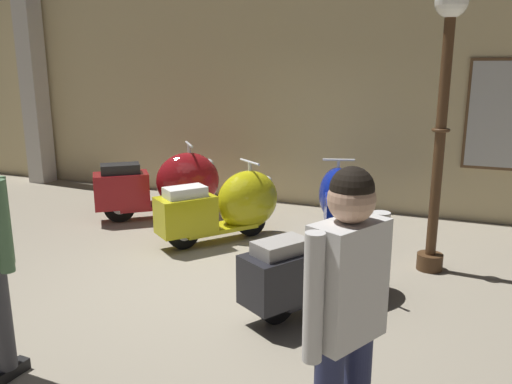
{
  "coord_description": "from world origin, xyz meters",
  "views": [
    {
      "loc": [
        2.39,
        -4.45,
        2.19
      ],
      "look_at": [
        0.04,
        1.4,
        0.65
      ],
      "focal_mm": 36.24,
      "sensor_mm": 36.0,
      "label": 1
    }
  ],
  "objects_px": {
    "scooter_0": "(168,185)",
    "scooter_3": "(330,259)",
    "lamppost": "(443,107)",
    "visitor_0": "(346,312)",
    "scooter_1": "(230,205)",
    "scooter_2": "(339,202)"
  },
  "relations": [
    {
      "from": "scooter_0",
      "to": "scooter_3",
      "type": "distance_m",
      "value": 3.47
    },
    {
      "from": "lamppost",
      "to": "scooter_0",
      "type": "bearing_deg",
      "value": 169.85
    },
    {
      "from": "visitor_0",
      "to": "scooter_1",
      "type": "bearing_deg",
      "value": -30.51
    },
    {
      "from": "scooter_2",
      "to": "scooter_0",
      "type": "bearing_deg",
      "value": 78.07
    },
    {
      "from": "scooter_2",
      "to": "scooter_3",
      "type": "relative_size",
      "value": 1.03
    },
    {
      "from": "scooter_3",
      "to": "visitor_0",
      "type": "bearing_deg",
      "value": -133.14
    },
    {
      "from": "scooter_1",
      "to": "scooter_3",
      "type": "relative_size",
      "value": 1.0
    },
    {
      "from": "visitor_0",
      "to": "scooter_3",
      "type": "bearing_deg",
      "value": -47.79
    },
    {
      "from": "scooter_1",
      "to": "lamppost",
      "type": "xyz_separation_m",
      "value": [
        2.47,
        -0.09,
        1.33
      ]
    },
    {
      "from": "scooter_2",
      "to": "lamppost",
      "type": "xyz_separation_m",
      "value": [
        1.24,
        -0.87,
        1.34
      ]
    },
    {
      "from": "scooter_2",
      "to": "visitor_0",
      "type": "relative_size",
      "value": 0.95
    },
    {
      "from": "scooter_2",
      "to": "scooter_3",
      "type": "height_order",
      "value": "scooter_3"
    },
    {
      "from": "scooter_0",
      "to": "scooter_2",
      "type": "xyz_separation_m",
      "value": [
        2.49,
        0.2,
        -0.06
      ]
    },
    {
      "from": "scooter_2",
      "to": "lamppost",
      "type": "distance_m",
      "value": 2.03
    },
    {
      "from": "lamppost",
      "to": "scooter_3",
      "type": "bearing_deg",
      "value": -123.89
    },
    {
      "from": "scooter_3",
      "to": "visitor_0",
      "type": "relative_size",
      "value": 0.92
    },
    {
      "from": "scooter_0",
      "to": "visitor_0",
      "type": "xyz_separation_m",
      "value": [
        3.49,
        -4.01,
        0.5
      ]
    },
    {
      "from": "scooter_3",
      "to": "visitor_0",
      "type": "distance_m",
      "value": 2.26
    },
    {
      "from": "scooter_2",
      "to": "visitor_0",
      "type": "bearing_deg",
      "value": 176.69
    },
    {
      "from": "scooter_1",
      "to": "scooter_2",
      "type": "height_order",
      "value": "scooter_1"
    },
    {
      "from": "scooter_0",
      "to": "lamppost",
      "type": "bearing_deg",
      "value": -49.01
    },
    {
      "from": "lamppost",
      "to": "scooter_2",
      "type": "bearing_deg",
      "value": 144.85
    }
  ]
}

